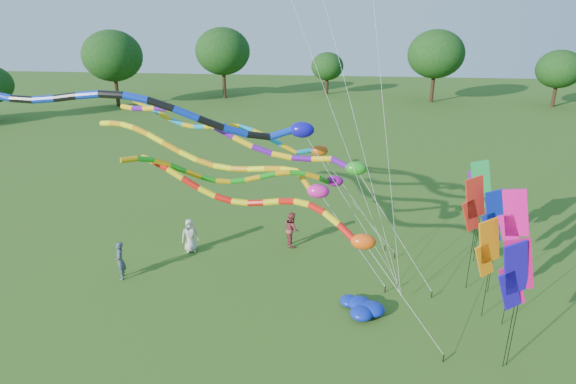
# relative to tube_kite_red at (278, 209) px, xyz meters

# --- Properties ---
(ground) EXTENTS (160.00, 160.00, 0.00)m
(ground) POSITION_rel_tube_kite_red_xyz_m (2.54, -2.83, -4.51)
(ground) COLOR #2A5015
(ground) RESTS_ON ground
(tree_ring) EXTENTS (117.78, 116.65, 9.62)m
(tree_ring) POSITION_rel_tube_kite_red_xyz_m (2.32, -1.60, 0.84)
(tree_ring) COLOR #382314
(tree_ring) RESTS_ON ground
(tube_kite_red) EXTENTS (11.99, 4.23, 6.44)m
(tube_kite_red) POSITION_rel_tube_kite_red_xyz_m (0.00, 0.00, 0.00)
(tube_kite_red) COLOR black
(tube_kite_red) RESTS_ON ground
(tube_kite_orange) EXTENTS (14.50, 4.93, 6.94)m
(tube_kite_orange) POSITION_rel_tube_kite_red_xyz_m (-2.88, 4.36, 0.41)
(tube_kite_orange) COLOR black
(tube_kite_orange) RESTS_ON ground
(tube_kite_purple) EXTENTS (15.41, 5.57, 7.91)m
(tube_kite_purple) POSITION_rel_tube_kite_red_xyz_m (-1.75, 4.30, 1.54)
(tube_kite_purple) COLOR black
(tube_kite_purple) RESTS_ON ground
(tube_kite_blue) EXTENTS (16.68, 2.41, 9.62)m
(tube_kite_blue) POSITION_rel_tube_kite_red_xyz_m (-3.93, 0.66, 3.39)
(tube_kite_blue) COLOR black
(tube_kite_blue) RESTS_ON ground
(tube_kite_cyan) EXTENTS (13.73, 2.94, 7.54)m
(tube_kite_cyan) POSITION_rel_tube_kite_red_xyz_m (-2.70, 7.08, 1.13)
(tube_kite_cyan) COLOR black
(tube_kite_cyan) RESTS_ON ground
(tube_kite_green) EXTENTS (11.22, 4.72, 6.76)m
(tube_kite_green) POSITION_rel_tube_kite_red_xyz_m (-0.97, 2.56, 0.43)
(tube_kite_green) COLOR black
(tube_kite_green) RESTS_ON ground
(banner_pole_green) EXTENTS (1.16, 0.08, 5.21)m
(banner_pole_green) POSITION_rel_tube_kite_red_xyz_m (8.75, 5.21, -0.57)
(banner_pole_green) COLOR black
(banner_pole_green) RESTS_ON ground
(banner_pole_blue_b) EXTENTS (1.16, 0.30, 4.84)m
(banner_pole_blue_b) POSITION_rel_tube_kite_red_xyz_m (8.69, 2.35, -0.94)
(banner_pole_blue_b) COLOR black
(banner_pole_blue_b) RESTS_ON ground
(banner_pole_magenta_b) EXTENTS (1.11, 0.50, 5.69)m
(banner_pole_magenta_b) POSITION_rel_tube_kite_red_xyz_m (8.64, 0.11, -0.10)
(banner_pole_magenta_b) COLOR black
(banner_pole_magenta_b) RESTS_ON ground
(banner_pole_magenta_a) EXTENTS (1.16, 0.12, 4.92)m
(banner_pole_magenta_a) POSITION_rel_tube_kite_red_xyz_m (8.08, -2.38, -0.86)
(banner_pole_magenta_a) COLOR black
(banner_pole_magenta_a) RESTS_ON ground
(banner_pole_red) EXTENTS (1.10, 0.53, 5.31)m
(banner_pole_red) POSITION_rel_tube_kite_red_xyz_m (7.84, 2.53, -0.47)
(banner_pole_red) COLOR black
(banner_pole_red) RESTS_ON ground
(banner_pole_orange) EXTENTS (1.10, 0.53, 4.35)m
(banner_pole_orange) POSITION_rel_tube_kite_red_xyz_m (7.99, 0.43, -1.42)
(banner_pole_orange) COLOR black
(banner_pole_orange) RESTS_ON ground
(banner_pole_blue_a) EXTENTS (1.12, 0.46, 4.88)m
(banner_pole_blue_a) POSITION_rel_tube_kite_red_xyz_m (7.95, -2.56, -0.90)
(banner_pole_blue_a) COLOR black
(banner_pole_blue_a) RESTS_ON ground
(banner_pole_violet) EXTENTS (1.16, 0.10, 4.48)m
(banner_pole_violet) POSITION_rel_tube_kite_red_xyz_m (8.96, 6.16, -1.30)
(banner_pole_violet) COLOR black
(banner_pole_violet) RESTS_ON ground
(blue_nylon_heap) EXTENTS (1.49, 1.66, 0.56)m
(blue_nylon_heap) POSITION_rel_tube_kite_red_xyz_m (3.67, 0.33, -4.27)
(blue_nylon_heap) COLOR #0D24AC
(blue_nylon_heap) RESTS_ON ground
(person_a) EXTENTS (1.01, 0.85, 1.77)m
(person_a) POSITION_rel_tube_kite_red_xyz_m (-5.18, 4.60, -3.63)
(person_a) COLOR beige
(person_a) RESTS_ON ground
(person_b) EXTENTS (0.67, 0.78, 1.82)m
(person_b) POSITION_rel_tube_kite_red_xyz_m (-7.53, 1.62, -3.61)
(person_b) COLOR #3F4C58
(person_b) RESTS_ON ground
(person_c) EXTENTS (0.97, 1.09, 1.85)m
(person_c) POSITION_rel_tube_kite_red_xyz_m (-0.12, 5.87, -3.59)
(person_c) COLOR #94363A
(person_c) RESTS_ON ground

